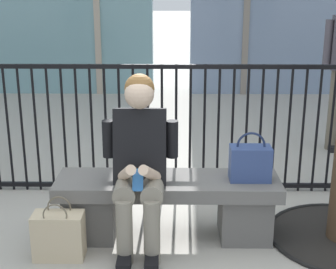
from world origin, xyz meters
name	(u,v)px	position (x,y,z in m)	size (l,w,h in m)	color
ground_plane	(168,235)	(0.00, 0.00, 0.00)	(60.00, 60.00, 0.00)	#B2ADA3
stone_bench	(168,202)	(0.00, 0.00, 0.27)	(1.60, 0.44, 0.45)	slate
seated_person_with_phone	(140,158)	(-0.19, -0.13, 0.65)	(0.52, 0.66, 1.21)	gray
handbag_on_bench	(250,162)	(0.58, -0.01, 0.58)	(0.29, 0.16, 0.35)	#33477F
shopping_bag	(59,235)	(-0.73, -0.31, 0.17)	(0.34, 0.17, 0.42)	beige
plaza_railing	(169,129)	(0.00, 0.84, 0.57)	(8.20, 0.04, 1.14)	black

